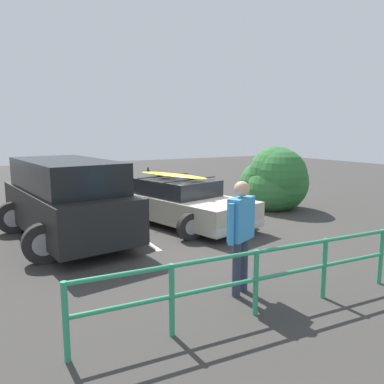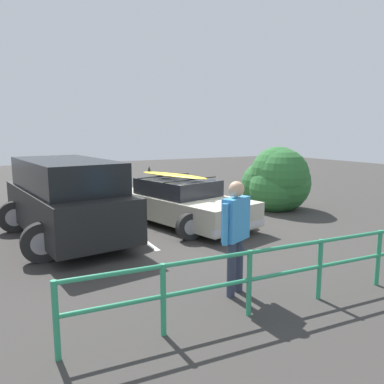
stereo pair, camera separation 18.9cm
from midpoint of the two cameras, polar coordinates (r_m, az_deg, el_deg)
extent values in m
cube|color=#383533|center=(9.76, -1.32, -5.46)|extent=(44.00, 44.00, 0.02)
cube|color=silver|center=(9.60, -10.11, -5.79)|extent=(0.12, 3.74, 0.00)
cube|color=#B7B29E|center=(10.05, -2.21, -2.21)|extent=(2.68, 4.48, 0.60)
cube|color=#23262B|center=(10.09, -2.85, 0.77)|extent=(1.95, 2.32, 0.42)
cube|color=silver|center=(8.69, 6.78, -5.30)|extent=(1.72, 0.52, 0.14)
cube|color=silver|center=(11.68, -8.84, -1.59)|extent=(1.72, 0.52, 0.14)
cylinder|color=black|center=(9.81, 6.69, -3.49)|extent=(0.63, 0.18, 0.63)
cylinder|color=#99999E|center=(9.81, 6.69, -3.49)|extent=(0.35, 0.19, 0.35)
cylinder|color=black|center=(8.58, -0.89, -5.28)|extent=(0.63, 0.18, 0.63)
cylinder|color=#99999E|center=(8.58, -0.89, -5.28)|extent=(0.35, 0.19, 0.35)
cylinder|color=black|center=(11.61, -3.17, -1.45)|extent=(0.63, 0.18, 0.63)
cylinder|color=#99999E|center=(11.61, -3.17, -1.45)|extent=(0.35, 0.19, 0.35)
cylinder|color=black|center=(10.59, -10.43, -2.64)|extent=(0.63, 0.18, 0.63)
cylinder|color=#99999E|center=(10.59, -10.43, -2.64)|extent=(0.35, 0.19, 0.35)
cylinder|color=black|center=(9.65, -0.73, 1.89)|extent=(1.75, 0.47, 0.03)
cylinder|color=black|center=(10.48, -4.83, 2.45)|extent=(1.75, 0.47, 0.03)
ellipsoid|color=yellow|center=(10.13, -3.57, 2.57)|extent=(1.22, 2.46, 0.09)
cone|color=black|center=(10.83, -7.20, 3.56)|extent=(0.10, 0.10, 0.14)
cube|color=black|center=(9.06, -19.05, -2.45)|extent=(2.32, 4.60, 0.92)
cube|color=black|center=(8.94, -19.32, 2.53)|extent=(2.06, 3.62, 0.66)
cylinder|color=black|center=(11.24, -22.64, 0.04)|extent=(0.71, 0.27, 0.69)
cylinder|color=black|center=(8.26, -10.09, -5.52)|extent=(0.77, 0.22, 0.77)
cylinder|color=#99999E|center=(8.26, -10.09, -5.52)|extent=(0.42, 0.23, 0.42)
cylinder|color=black|center=(7.66, -22.40, -7.25)|extent=(0.77, 0.22, 0.77)
cylinder|color=#99999E|center=(7.66, -22.40, -7.25)|extent=(0.42, 0.23, 0.42)
cylinder|color=black|center=(10.64, -16.47, -2.44)|extent=(0.77, 0.22, 0.77)
cylinder|color=#99999E|center=(10.64, -16.47, -2.44)|extent=(0.42, 0.23, 0.42)
cylinder|color=black|center=(10.18, -26.10, -3.52)|extent=(0.77, 0.22, 0.77)
cylinder|color=#99999E|center=(10.18, -26.10, -3.52)|extent=(0.42, 0.23, 0.42)
cylinder|color=#33384C|center=(5.93, 6.98, -10.93)|extent=(0.13, 0.13, 0.86)
cylinder|color=#33384C|center=(5.74, 5.82, -11.60)|extent=(0.13, 0.13, 0.86)
cube|color=#3D8ED1|center=(5.61, 6.55, -4.07)|extent=(0.54, 0.39, 0.64)
sphere|color=#D6A884|center=(5.53, 6.63, 0.47)|extent=(0.23, 0.23, 0.23)
cylinder|color=#3D8ED1|center=(5.87, 7.97, -3.77)|extent=(0.09, 0.09, 0.61)
cylinder|color=#3D8ED1|center=(5.37, 4.97, -4.94)|extent=(0.09, 0.09, 0.61)
cylinder|color=#2D9366|center=(6.83, 26.11, -8.86)|extent=(0.07, 0.07, 0.91)
cylinder|color=#2D9366|center=(5.95, 18.63, -10.99)|extent=(0.07, 0.07, 0.91)
cylinder|color=#2D9366|center=(5.22, 8.66, -13.51)|extent=(0.07, 0.07, 0.91)
cylinder|color=#2D9366|center=(4.70, -4.30, -16.12)|extent=(0.07, 0.07, 0.91)
cylinder|color=#2D9366|center=(4.45, -19.90, -18.16)|extent=(0.07, 0.07, 0.91)
cylinder|color=#2D9366|center=(6.25, 22.88, -6.16)|extent=(8.54, 0.60, 0.06)
cylinder|color=#2D9366|center=(6.36, 22.67, -9.48)|extent=(8.54, 0.60, 0.06)
cylinder|color=#4C3828|center=(12.29, 11.96, -1.66)|extent=(0.35, 0.35, 0.37)
sphere|color=#2D6B33|center=(12.24, 12.61, 1.43)|extent=(1.89, 1.89, 1.89)
sphere|color=#2D6B33|center=(12.61, 10.30, 1.08)|extent=(1.58, 1.58, 1.58)
sphere|color=#2D6B33|center=(12.03, 11.69, 0.60)|extent=(1.55, 1.55, 1.55)
sphere|color=#2D6B33|center=(12.19, 12.22, 2.75)|extent=(1.73, 1.73, 1.73)
sphere|color=#2D6B33|center=(12.05, 12.77, 2.51)|extent=(1.70, 1.70, 1.70)
camera|label=1|loc=(0.09, -90.57, -0.09)|focal=35.00mm
camera|label=2|loc=(0.09, 89.43, 0.09)|focal=35.00mm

